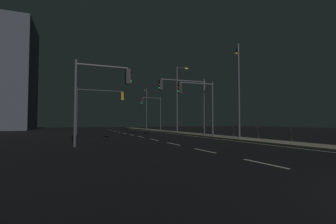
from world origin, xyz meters
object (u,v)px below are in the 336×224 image
object	(u,v)px
traffic_light_far_right	(102,87)
street_lamp_mid_block	(179,94)
traffic_light_near_right	(197,97)
traffic_light_near_left	(185,95)
traffic_light_far_left	(152,107)
street_lamp_corner	(146,105)
traffic_light_mid_right	(99,101)
street_lamp_across_street	(238,82)

from	to	relation	value
traffic_light_far_right	street_lamp_mid_block	size ratio (longest dim) A/B	0.60
traffic_light_near_right	traffic_light_near_left	distance (m)	1.51
traffic_light_far_right	street_lamp_mid_block	xyz separation A→B (m)	(10.93, 12.89, 1.53)
traffic_light_near_right	traffic_light_far_left	size ratio (longest dim) A/B	0.99
street_lamp_corner	traffic_light_near_left	bearing A→B (deg)	-97.31
traffic_light_mid_right	street_lamp_corner	size ratio (longest dim) A/B	0.69
street_lamp_mid_block	traffic_light_near_left	bearing A→B (deg)	-109.97
traffic_light_near_right	traffic_light_far_left	world-z (taller)	traffic_light_far_left
traffic_light_near_left	street_lamp_corner	xyz separation A→B (m)	(2.88, 22.44, 0.65)
traffic_light_near_left	street_lamp_across_street	bearing A→B (deg)	-50.89
traffic_light_near_right	traffic_light_near_left	size ratio (longest dim) A/B	0.92
traffic_light_far_right	traffic_light_near_left	bearing A→B (deg)	33.48
traffic_light_far_right	street_lamp_across_street	distance (m)	11.53
street_lamp_across_street	street_lamp_corner	xyz separation A→B (m)	(-0.25, 26.29, -0.17)
traffic_light_far_right	traffic_light_mid_right	bearing A→B (deg)	85.22
traffic_light_near_right	street_lamp_across_street	distance (m)	3.76
traffic_light_near_right	traffic_light_far_right	world-z (taller)	traffic_light_near_right
traffic_light_mid_right	street_lamp_across_street	xyz separation A→B (m)	(10.26, -11.46, 1.06)
traffic_light_near_right	traffic_light_far_right	size ratio (longest dim) A/B	0.99
street_lamp_across_street	street_lamp_mid_block	bearing A→B (deg)	92.13
traffic_light_near_left	street_lamp_mid_block	bearing A→B (deg)	70.03
traffic_light_near_left	street_lamp_mid_block	distance (m)	8.00
street_lamp_corner	traffic_light_near_right	bearing A→B (deg)	-95.52
traffic_light_mid_right	traffic_light_near_left	distance (m)	10.43
traffic_light_near_right	street_lamp_across_street	world-z (taller)	street_lamp_across_street
traffic_light_near_right	traffic_light_mid_right	xyz separation A→B (m)	(-7.71, 8.96, 0.11)
traffic_light_near_left	street_lamp_corner	size ratio (longest dim) A/B	0.71
traffic_light_mid_right	traffic_light_far_right	bearing A→B (deg)	-94.78
traffic_light_far_right	street_lamp_mid_block	distance (m)	16.97
street_lamp_across_street	traffic_light_far_left	bearing A→B (deg)	97.73
traffic_light_near_right	street_lamp_mid_block	xyz separation A→B (m)	(2.13, 8.80, 1.40)
traffic_light_near_right	traffic_light_near_left	bearing A→B (deg)	113.28
traffic_light_far_left	traffic_light_near_right	bearing A→B (deg)	-91.14
traffic_light_far_right	street_lamp_corner	size ratio (longest dim) A/B	0.66
street_lamp_mid_block	street_lamp_corner	size ratio (longest dim) A/B	1.10
traffic_light_mid_right	traffic_light_far_left	world-z (taller)	traffic_light_mid_right
street_lamp_across_street	street_lamp_mid_block	xyz separation A→B (m)	(-0.42, 11.31, 0.23)
street_lamp_mid_block	street_lamp_corner	distance (m)	14.99
traffic_light_far_right	traffic_light_near_left	size ratio (longest dim) A/B	0.93
traffic_light_near_left	street_lamp_across_street	distance (m)	5.03
traffic_light_near_right	traffic_light_far_right	bearing A→B (deg)	-155.07
traffic_light_near_right	traffic_light_mid_right	world-z (taller)	traffic_light_mid_right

